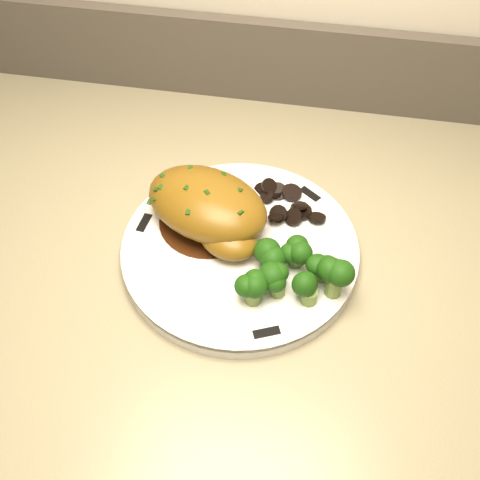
% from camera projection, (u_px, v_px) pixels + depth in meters
% --- Properties ---
extents(counter, '(1.94, 0.65, 0.96)m').
position_uv_depth(counter, '(223.00, 419.00, 0.99)').
color(counter, brown).
rests_on(counter, ground).
extents(plate, '(0.27, 0.27, 0.02)m').
position_uv_depth(plate, '(240.00, 251.00, 0.68)').
color(plate, white).
rests_on(plate, counter).
extents(rim_accent_0, '(0.03, 0.02, 0.00)m').
position_uv_depth(rim_accent_0, '(310.00, 194.00, 0.72)').
color(rim_accent_0, black).
rests_on(rim_accent_0, plate).
extents(rim_accent_1, '(0.01, 0.03, 0.00)m').
position_uv_depth(rim_accent_1, '(144.00, 223.00, 0.69)').
color(rim_accent_1, black).
rests_on(rim_accent_1, plate).
extents(rim_accent_2, '(0.03, 0.02, 0.00)m').
position_uv_depth(rim_accent_2, '(267.00, 333.00, 0.60)').
color(rim_accent_2, black).
rests_on(rim_accent_2, plate).
extents(gravy_pool, '(0.11, 0.11, 0.00)m').
position_uv_depth(gravy_pool, '(208.00, 221.00, 0.70)').
color(gravy_pool, '#391A0A').
rests_on(gravy_pool, plate).
extents(chicken_breast, '(0.17, 0.15, 0.06)m').
position_uv_depth(chicken_breast, '(210.00, 208.00, 0.67)').
color(chicken_breast, '#855B17').
rests_on(chicken_breast, plate).
extents(mushroom_pile, '(0.09, 0.07, 0.02)m').
position_uv_depth(mushroom_pile, '(283.00, 208.00, 0.70)').
color(mushroom_pile, black).
rests_on(mushroom_pile, plate).
extents(broccoli_florets, '(0.11, 0.08, 0.04)m').
position_uv_depth(broccoli_florets, '(295.00, 272.00, 0.62)').
color(broccoli_florets, olive).
rests_on(broccoli_florets, plate).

